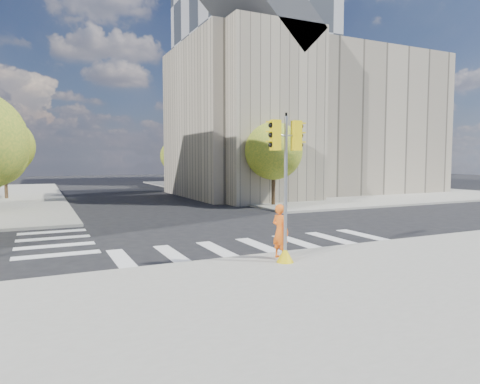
% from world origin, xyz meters
% --- Properties ---
extents(ground, '(160.00, 160.00, 0.00)m').
position_xyz_m(ground, '(0.00, 0.00, 0.00)').
color(ground, black).
rests_on(ground, ground).
extents(sidewalk_near, '(30.00, 14.00, 0.15)m').
position_xyz_m(sidewalk_near, '(0.00, -11.00, 0.07)').
color(sidewalk_near, gray).
rests_on(sidewalk_near, ground).
extents(sidewalk_far_right, '(28.00, 40.00, 0.15)m').
position_xyz_m(sidewalk_far_right, '(20.00, 26.00, 0.07)').
color(sidewalk_far_right, gray).
rests_on(sidewalk_far_right, ground).
extents(civic_building, '(26.00, 16.00, 19.39)m').
position_xyz_m(civic_building, '(15.59, 19.12, 7.26)').
color(civic_building, gray).
rests_on(civic_building, ground).
extents(office_tower, '(20.00, 18.00, 30.00)m').
position_xyz_m(office_tower, '(22.00, 42.00, 15.00)').
color(office_tower, '#9EA0A3').
rests_on(office_tower, ground).
extents(tree_lw_far, '(4.80, 4.80, 6.95)m').
position_xyz_m(tree_lw_far, '(-10.50, 24.00, 4.54)').
color(tree_lw_far, '#382616').
rests_on(tree_lw_far, ground).
extents(tree_re_near, '(4.20, 4.20, 6.16)m').
position_xyz_m(tree_re_near, '(7.50, 10.00, 4.05)').
color(tree_re_near, '#382616').
rests_on(tree_re_near, ground).
extents(tree_re_mid, '(4.60, 4.60, 6.66)m').
position_xyz_m(tree_re_mid, '(7.50, 22.00, 4.35)').
color(tree_re_mid, '#382616').
rests_on(tree_re_mid, ground).
extents(tree_re_far, '(4.00, 4.00, 5.88)m').
position_xyz_m(tree_re_far, '(7.50, 34.00, 3.87)').
color(tree_re_far, '#382616').
rests_on(tree_re_far, ground).
extents(lamp_near, '(0.35, 0.18, 8.11)m').
position_xyz_m(lamp_near, '(8.00, 14.00, 4.58)').
color(lamp_near, black).
rests_on(lamp_near, sidewalk_far_right).
extents(lamp_far, '(0.35, 0.18, 8.11)m').
position_xyz_m(lamp_far, '(8.00, 28.00, 4.58)').
color(lamp_far, black).
rests_on(lamp_far, sidewalk_far_right).
extents(traffic_signal, '(1.06, 0.56, 4.77)m').
position_xyz_m(traffic_signal, '(-0.92, -5.46, 2.18)').
color(traffic_signal, '#E0C00B').
rests_on(traffic_signal, sidewalk_near).
extents(photographer, '(0.61, 0.76, 1.83)m').
position_xyz_m(photographer, '(-0.77, -4.90, 1.06)').
color(photographer, orange).
rests_on(photographer, sidewalk_near).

